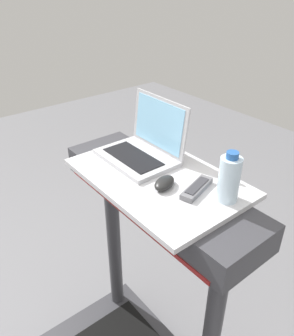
% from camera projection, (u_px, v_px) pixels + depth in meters
% --- Properties ---
extents(desk_board, '(0.65, 0.43, 0.02)m').
position_uv_depth(desk_board, '(157.00, 178.00, 1.28)').
color(desk_board, silver).
rests_on(desk_board, treadmill_base).
extents(laptop, '(0.31, 0.24, 0.23)m').
position_uv_depth(laptop, '(144.00, 146.00, 1.38)').
color(laptop, '#B7B7BC').
rests_on(laptop, desk_board).
extents(computer_mouse, '(0.09, 0.12, 0.03)m').
position_uv_depth(computer_mouse, '(164.00, 183.00, 1.20)').
color(computer_mouse, black).
rests_on(computer_mouse, desk_board).
extents(water_bottle, '(0.07, 0.07, 0.18)m').
position_uv_depth(water_bottle, '(229.00, 178.00, 1.10)').
color(water_bottle, silver).
rests_on(water_bottle, desk_board).
extents(tv_remote, '(0.09, 0.17, 0.02)m').
position_uv_depth(tv_remote, '(197.00, 188.00, 1.18)').
color(tv_remote, slate).
rests_on(tv_remote, desk_board).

